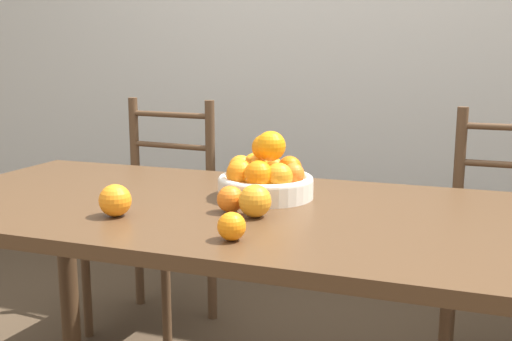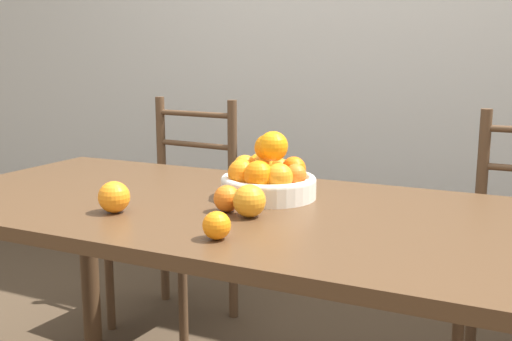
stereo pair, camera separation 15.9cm
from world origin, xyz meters
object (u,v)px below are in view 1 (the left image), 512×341
(fruit_bowl, at_px, (265,176))
(orange_loose_1, at_px, (230,199))
(orange_loose_0, at_px, (255,201))
(chair_right, at_px, (511,252))
(orange_loose_2, at_px, (232,226))
(chair_left, at_px, (155,216))
(orange_loose_3, at_px, (115,200))

(fruit_bowl, relative_size, orange_loose_1, 3.88)
(orange_loose_0, xyz_separation_m, chair_right, (0.64, 0.78, -0.31))
(orange_loose_1, relative_size, orange_loose_2, 1.10)
(fruit_bowl, distance_m, orange_loose_1, 0.19)
(fruit_bowl, xyz_separation_m, orange_loose_1, (-0.03, -0.19, -0.03))
(fruit_bowl, height_order, orange_loose_1, fruit_bowl)
(chair_left, bearing_deg, orange_loose_0, -42.47)
(orange_loose_0, height_order, orange_loose_3, orange_loose_0)
(orange_loose_1, relative_size, chair_left, 0.07)
(orange_loose_1, relative_size, chair_right, 0.07)
(fruit_bowl, xyz_separation_m, orange_loose_3, (-0.28, -0.32, -0.02))
(chair_left, relative_size, chair_right, 1.00)
(orange_loose_0, bearing_deg, fruit_bowl, 102.20)
(orange_loose_1, height_order, chair_left, chair_left)
(orange_loose_3, relative_size, chair_left, 0.08)
(fruit_bowl, bearing_deg, orange_loose_3, -131.76)
(fruit_bowl, relative_size, orange_loose_3, 3.32)
(orange_loose_0, relative_size, orange_loose_3, 1.01)
(orange_loose_2, xyz_separation_m, orange_loose_3, (-0.34, 0.08, 0.01))
(orange_loose_2, bearing_deg, fruit_bowl, 98.74)
(orange_loose_1, xyz_separation_m, chair_left, (-0.65, 0.76, -0.30))
(chair_right, bearing_deg, orange_loose_3, -136.15)
(orange_loose_0, height_order, chair_left, chair_left)
(orange_loose_2, distance_m, orange_loose_3, 0.35)
(orange_loose_0, distance_m, chair_left, 1.11)
(orange_loose_2, distance_m, chair_left, 1.26)
(orange_loose_0, bearing_deg, orange_loose_2, -85.03)
(orange_loose_1, bearing_deg, chair_left, 130.68)
(fruit_bowl, distance_m, orange_loose_0, 0.21)
(fruit_bowl, relative_size, chair_right, 0.28)
(orange_loose_3, height_order, chair_right, chair_right)
(orange_loose_1, distance_m, chair_right, 1.09)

